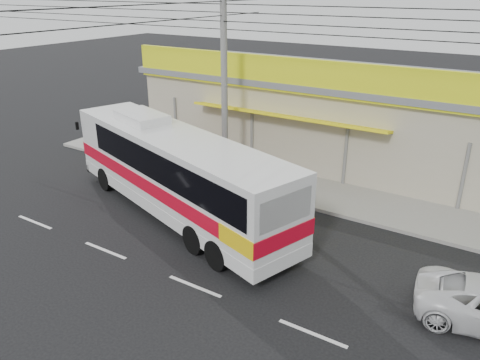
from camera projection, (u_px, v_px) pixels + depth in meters
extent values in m
plane|color=black|center=(238.00, 251.00, 16.57)|extent=(120.00, 120.00, 0.00)
cube|color=gray|center=(309.00, 191.00, 21.22)|extent=(30.00, 3.20, 0.15)
cube|color=#ACA48A|center=(356.00, 120.00, 24.80)|extent=(22.00, 8.00, 4.20)
cube|color=slate|center=(360.00, 78.00, 23.93)|extent=(22.60, 8.60, 0.30)
cube|color=#E2ED14|center=(330.00, 79.00, 20.51)|extent=(22.00, 0.24, 1.60)
cube|color=#A3092A|center=(289.00, 75.00, 21.48)|extent=(9.00, 0.10, 1.20)
cube|color=#A3092A|center=(171.00, 63.00, 24.95)|extent=(3.00, 0.10, 1.10)
cube|color=yellow|center=(286.00, 116.00, 22.09)|extent=(10.00, 1.20, 0.37)
cube|color=silver|center=(176.00, 171.00, 18.46)|extent=(12.43, 6.21, 2.96)
cube|color=red|center=(177.00, 179.00, 18.60)|extent=(12.48, 6.26, 0.56)
cube|color=#E6BA0C|center=(267.00, 229.00, 14.82)|extent=(2.36, 2.99, 0.61)
cube|color=black|center=(186.00, 160.00, 17.69)|extent=(10.50, 5.62, 1.12)
cube|color=black|center=(108.00, 127.00, 22.58)|extent=(0.85, 2.19, 1.53)
cube|color=silver|center=(142.00, 117.00, 19.63)|extent=(2.77, 2.12, 0.37)
cylinder|color=black|center=(106.00, 179.00, 21.37)|extent=(1.11, 0.64, 1.06)
cylinder|color=black|center=(151.00, 167.00, 22.73)|extent=(1.11, 0.64, 1.06)
cylinder|color=black|center=(217.00, 255.00, 15.34)|extent=(1.11, 0.64, 1.06)
cylinder|color=black|center=(269.00, 233.00, 16.70)|extent=(1.11, 0.64, 1.06)
imported|color=maroon|center=(174.00, 160.00, 23.35)|extent=(2.02, 0.81, 1.04)
imported|color=black|center=(102.00, 133.00, 27.78)|extent=(1.58, 0.58, 0.93)
cylinder|color=slate|center=(224.00, 85.00, 21.10)|extent=(0.30, 0.30, 9.12)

